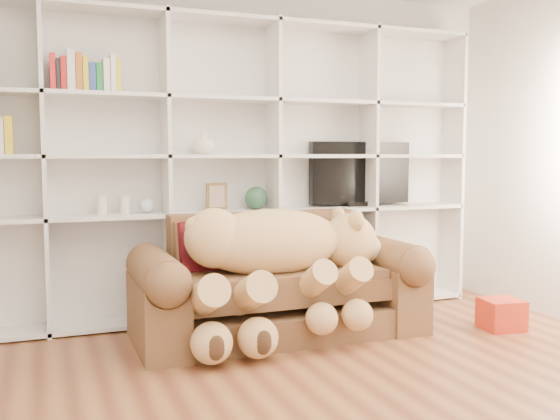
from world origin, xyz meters
name	(u,v)px	position (x,y,z in m)	size (l,w,h in m)	color
wall_back	(215,150)	(0.00, 2.50, 1.35)	(5.00, 0.02, 2.70)	silver
bookshelf	(190,155)	(-0.24, 2.36, 1.31)	(4.43, 0.35, 2.40)	silver
sofa	(278,289)	(0.25, 1.70, 0.33)	(2.07, 0.89, 0.87)	brown
teddy_bear	(276,256)	(0.17, 1.53, 0.61)	(1.59, 0.86, 0.92)	tan
throw_pillow	(205,249)	(-0.25, 1.85, 0.64)	(0.39, 0.13, 0.39)	#5B100F
gift_box	(501,314)	(1.86, 1.20, 0.11)	(0.28, 0.27, 0.23)	red
tv	(360,174)	(1.27, 2.35, 1.14)	(0.95, 0.18, 0.56)	black
picture_frame	(217,196)	(-0.04, 2.30, 0.98)	(0.17, 0.03, 0.21)	brown
green_vase	(256,198)	(0.29, 2.30, 0.96)	(0.19, 0.19, 0.19)	#295137
figurine_tall	(102,205)	(-0.93, 2.30, 0.94)	(0.07, 0.07, 0.15)	beige
figurine_short	(125,205)	(-0.76, 2.30, 0.93)	(0.08, 0.08, 0.13)	beige
snow_globe	(147,205)	(-0.59, 2.30, 0.92)	(0.11, 0.11, 0.11)	silver
shelf_vase	(204,142)	(-0.14, 2.30, 1.41)	(0.18, 0.18, 0.19)	beige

